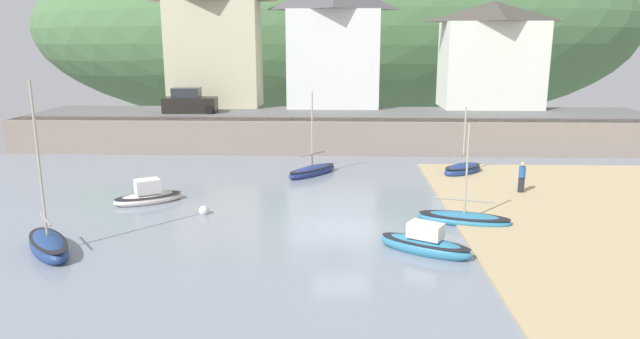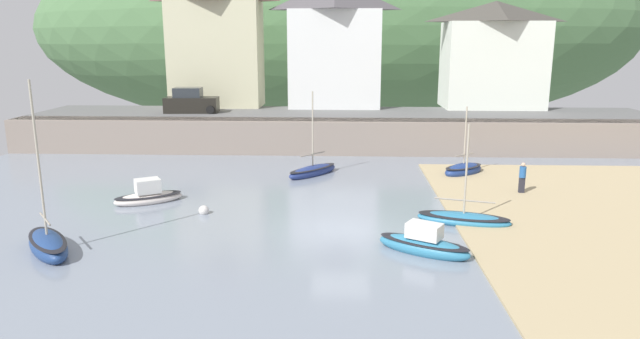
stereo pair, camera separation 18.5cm
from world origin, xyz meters
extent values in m
cube|color=gray|center=(0.00, 0.00, -0.03)|extent=(48.00, 40.00, 0.06)
cube|color=gray|center=(0.00, 17.00, 1.20)|extent=(48.00, 2.40, 2.40)
cube|color=#606060|center=(0.00, 20.70, 2.35)|extent=(48.00, 9.00, 0.10)
ellipsoid|color=#4C7346|center=(-1.03, 55.20, 9.35)|extent=(80.00, 44.00, 26.71)
cube|color=beige|center=(-10.69, 25.20, 6.75)|extent=(7.55, 4.05, 8.71)
cube|color=silver|center=(-0.68, 25.20, 6.39)|extent=(7.51, 4.70, 7.98)
cube|color=silver|center=(12.48, 25.20, 5.91)|extent=(7.97, 5.06, 7.02)
pyramid|color=#45423B|center=(12.48, 25.20, 10.24)|extent=(8.27, 5.36, 1.65)
ellipsoid|color=teal|center=(3.17, -2.37, 0.21)|extent=(3.76, 2.82, 0.78)
ellipsoid|color=black|center=(3.17, -2.37, 0.43)|extent=(3.68, 2.76, 0.12)
cube|color=silver|center=(3.17, -2.37, 0.89)|extent=(1.51, 1.33, 0.57)
ellipsoid|color=silver|center=(-9.70, 3.99, 0.18)|extent=(3.56, 2.83, 0.64)
ellipsoid|color=black|center=(-9.70, 3.99, 0.35)|extent=(3.49, 2.77, 0.12)
cube|color=silver|center=(-9.70, 3.99, 0.85)|extent=(1.48, 1.38, 0.69)
ellipsoid|color=navy|center=(-1.75, 10.13, 0.21)|extent=(3.30, 3.64, 0.75)
ellipsoid|color=black|center=(-1.75, 10.13, 0.41)|extent=(3.23, 3.57, 0.12)
cylinder|color=#B2A893|center=(-1.75, 10.13, 2.81)|extent=(0.09, 0.09, 4.45)
cylinder|color=gray|center=(-1.75, 10.13, 1.29)|extent=(1.42, 1.67, 0.07)
ellipsoid|color=teal|center=(5.44, 1.25, 0.17)|extent=(4.30, 2.42, 0.61)
ellipsoid|color=black|center=(5.44, 1.25, 0.33)|extent=(4.22, 2.37, 0.12)
cylinder|color=#B2A893|center=(5.44, 1.25, 2.47)|extent=(0.09, 0.09, 3.99)
cylinder|color=gray|center=(5.44, 1.25, 1.06)|extent=(2.54, 0.78, 0.07)
ellipsoid|color=navy|center=(-11.25, -2.90, 0.26)|extent=(3.24, 3.63, 0.93)
ellipsoid|color=black|center=(-11.25, -2.90, 0.51)|extent=(3.17, 3.56, 0.12)
cylinder|color=#B2A893|center=(-11.25, -2.90, 3.66)|extent=(0.09, 0.09, 5.87)
cylinder|color=gray|center=(-11.25, -2.90, 1.34)|extent=(1.19, 1.47, 0.07)
ellipsoid|color=navy|center=(7.36, 10.56, 0.25)|extent=(3.13, 2.93, 0.92)
ellipsoid|color=black|center=(7.36, 10.56, 0.50)|extent=(3.07, 2.87, 0.12)
cylinder|color=#B2A893|center=(7.36, 10.56, 2.43)|extent=(0.09, 0.09, 3.43)
cylinder|color=gray|center=(7.36, 10.56, 1.24)|extent=(1.31, 1.12, 0.07)
cube|color=black|center=(-11.80, 20.70, 3.00)|extent=(4.19, 1.92, 1.20)
cube|color=#282D33|center=(-12.05, 20.70, 3.95)|extent=(2.18, 1.61, 0.80)
cylinder|color=black|center=(-10.15, 21.50, 2.72)|extent=(0.64, 0.22, 0.64)
cylinder|color=black|center=(-10.15, 19.90, 2.72)|extent=(0.64, 0.22, 0.64)
cylinder|color=black|center=(-13.45, 21.50, 2.72)|extent=(0.64, 0.22, 0.64)
cylinder|color=black|center=(-13.45, 19.90, 2.72)|extent=(0.64, 0.22, 0.64)
cube|color=#282833|center=(9.50, 6.22, 0.51)|extent=(0.28, 0.20, 0.82)
cylinder|color=#23569E|center=(9.50, 6.22, 1.21)|extent=(0.34, 0.34, 0.58)
sphere|color=#D1A889|center=(9.50, 6.22, 1.61)|extent=(0.22, 0.22, 0.22)
sphere|color=silver|center=(-6.47, 2.20, 0.15)|extent=(0.49, 0.49, 0.49)
camera|label=1|loc=(-0.18, -22.76, 7.97)|focal=31.46mm
camera|label=2|loc=(0.01, -22.75, 7.97)|focal=31.46mm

